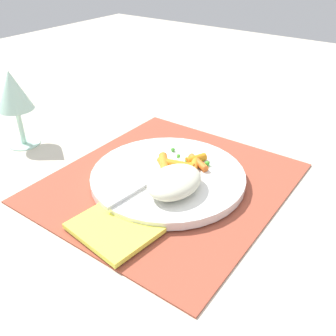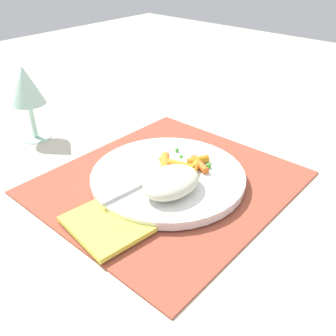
% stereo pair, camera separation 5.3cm
% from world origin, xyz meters
% --- Properties ---
extents(ground_plane, '(2.40, 2.40, 0.00)m').
position_xyz_m(ground_plane, '(0.00, 0.00, 0.00)').
color(ground_plane, beige).
extents(placemat, '(0.41, 0.37, 0.01)m').
position_xyz_m(placemat, '(0.00, 0.00, 0.00)').
color(placemat, '#9E4733').
rests_on(placemat, ground_plane).
extents(plate, '(0.26, 0.26, 0.01)m').
position_xyz_m(plate, '(0.00, 0.00, 0.01)').
color(plate, white).
rests_on(plate, placemat).
extents(rice_mound, '(0.10, 0.08, 0.03)m').
position_xyz_m(rice_mound, '(-0.04, -0.04, 0.04)').
color(rice_mound, beige).
rests_on(rice_mound, plate).
extents(carrot_portion, '(0.10, 0.09, 0.02)m').
position_xyz_m(carrot_portion, '(0.02, -0.01, 0.03)').
color(carrot_portion, orange).
rests_on(carrot_portion, plate).
extents(pea_scatter, '(0.07, 0.09, 0.01)m').
position_xyz_m(pea_scatter, '(0.04, -0.02, 0.02)').
color(pea_scatter, green).
rests_on(pea_scatter, plate).
extents(fork, '(0.19, 0.03, 0.01)m').
position_xyz_m(fork, '(-0.02, 0.00, 0.02)').
color(fork, silver).
rests_on(fork, plate).
extents(wine_glass, '(0.07, 0.07, 0.15)m').
position_xyz_m(wine_glass, '(-0.06, 0.33, 0.11)').
color(wine_glass, '#B2E0CC').
rests_on(wine_glass, ground_plane).
extents(napkin, '(0.11, 0.13, 0.01)m').
position_xyz_m(napkin, '(-0.15, -0.01, 0.01)').
color(napkin, '#EAE54C').
rests_on(napkin, placemat).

